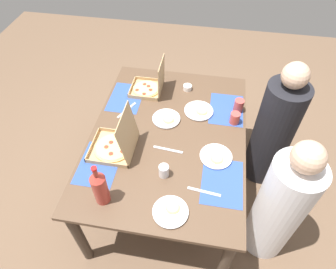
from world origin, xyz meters
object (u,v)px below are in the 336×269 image
(cup_red, at_px, (239,106))
(diner_right_seat, at_px, (279,207))
(pizza_box_corner_right, at_px, (116,144))
(plate_far_left, at_px, (171,211))
(plate_middle, at_px, (166,119))
(plate_far_right, at_px, (216,157))
(cup_dark, at_px, (164,171))
(soda_bottle, at_px, (100,187))
(cup_clear_right, at_px, (235,118))
(plate_near_left, at_px, (199,111))
(diner_left_seat, at_px, (273,132))
(pizza_box_corner_left, at_px, (149,86))
(condiment_bowl, at_px, (187,87))

(cup_red, distance_m, diner_right_seat, 0.80)
(pizza_box_corner_right, distance_m, diner_right_seat, 1.18)
(plate_far_left, bearing_deg, plate_middle, -168.16)
(plate_far_right, relative_size, cup_red, 2.10)
(cup_dark, height_order, diner_right_seat, diner_right_seat)
(soda_bottle, height_order, cup_dark, soda_bottle)
(cup_dark, bearing_deg, diner_right_seat, 90.69)
(cup_clear_right, bearing_deg, plate_middle, -83.44)
(plate_far_right, bearing_deg, plate_near_left, -159.71)
(plate_near_left, height_order, cup_dark, cup_dark)
(plate_near_left, xyz_separation_m, cup_red, (-0.07, 0.30, 0.04))
(soda_bottle, bearing_deg, diner_left_seat, 129.76)
(pizza_box_corner_right, distance_m, soda_bottle, 0.40)
(plate_far_right, height_order, cup_red, cup_red)
(pizza_box_corner_left, bearing_deg, cup_dark, 18.28)
(diner_left_seat, bearing_deg, soda_bottle, -50.24)
(plate_far_left, height_order, diner_right_seat, diner_right_seat)
(pizza_box_corner_left, bearing_deg, cup_clear_right, 69.83)
(pizza_box_corner_right, height_order, cup_red, pizza_box_corner_right)
(plate_far_left, height_order, cup_clear_right, cup_clear_right)
(plate_far_right, relative_size, soda_bottle, 0.68)
(plate_far_left, relative_size, diner_left_seat, 0.18)
(pizza_box_corner_left, relative_size, pizza_box_corner_right, 0.88)
(diner_left_seat, distance_m, diner_right_seat, 0.68)
(cup_dark, relative_size, cup_clear_right, 0.96)
(pizza_box_corner_right, bearing_deg, plate_near_left, 132.07)
(plate_far_left, distance_m, diner_left_seat, 1.19)
(pizza_box_corner_left, height_order, plate_far_right, pizza_box_corner_left)
(pizza_box_corner_left, bearing_deg, soda_bottle, -3.28)
(cup_red, height_order, cup_clear_right, cup_red)
(plate_far_right, height_order, diner_left_seat, diner_left_seat)
(plate_near_left, bearing_deg, diner_left_seat, 95.95)
(pizza_box_corner_right, xyz_separation_m, plate_middle, (-0.34, 0.29, -0.04))
(pizza_box_corner_left, xyz_separation_m, cup_dark, (0.82, 0.27, -0.00))
(pizza_box_corner_right, xyz_separation_m, condiment_bowl, (-0.73, 0.40, -0.03))
(diner_right_seat, bearing_deg, plate_far_left, -69.42)
(condiment_bowl, bearing_deg, plate_far_left, 2.34)
(pizza_box_corner_left, xyz_separation_m, plate_far_right, (0.62, 0.59, -0.04))
(cup_red, xyz_separation_m, cup_clear_right, (0.14, -0.03, -0.01))
(pizza_box_corner_right, height_order, plate_far_right, pizza_box_corner_right)
(cup_dark, xyz_separation_m, diner_right_seat, (-0.01, 0.79, -0.25))
(plate_middle, relative_size, diner_left_seat, 0.18)
(plate_far_right, height_order, cup_dark, cup_dark)
(pizza_box_corner_left, relative_size, soda_bottle, 0.90)
(diner_right_seat, bearing_deg, plate_far_right, -112.22)
(cup_clear_right, bearing_deg, condiment_bowl, -129.56)
(pizza_box_corner_left, bearing_deg, plate_far_right, 43.83)
(plate_near_left, bearing_deg, soda_bottle, -29.81)
(pizza_box_corner_right, relative_size, cup_red, 3.18)
(cup_dark, distance_m, diner_left_seat, 1.07)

